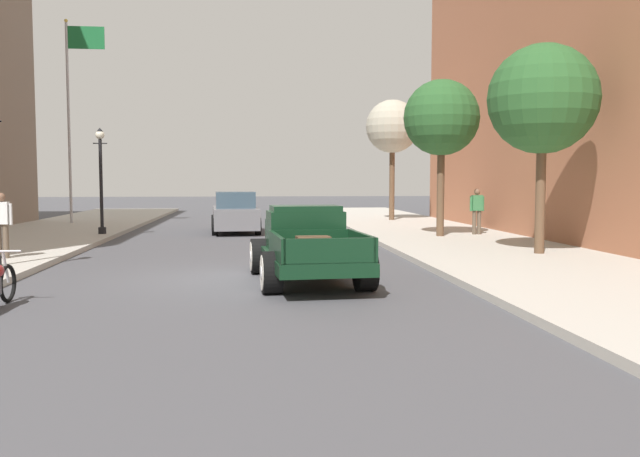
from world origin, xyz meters
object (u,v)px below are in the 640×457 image
object	(u,v)px
car_background_grey	(235,214)
street_tree_nearest	(543,100)
pedestrian_sidewalk_right	(477,209)
hotrod_truck_dark_green	(306,245)
street_tree_second	(442,118)
street_lamp_far	(101,173)
flagpole	(73,99)
street_tree_third	(392,127)
pedestrian_sidewalk_left	(2,221)

from	to	relation	value
car_background_grey	street_tree_nearest	world-z (taller)	street_tree_nearest
pedestrian_sidewalk_right	street_tree_nearest	xyz separation A→B (m)	(-0.44, -6.17, 3.15)
hotrod_truck_dark_green	pedestrian_sidewalk_right	world-z (taller)	pedestrian_sidewalk_right
street_tree_nearest	street_tree_second	xyz separation A→B (m)	(-1.08, 5.62, 0.01)
street_lamp_far	street_tree_nearest	distance (m)	15.39
street_lamp_far	car_background_grey	bearing A→B (deg)	22.07
flagpole	street_tree_nearest	bearing A→B (deg)	-42.39
car_background_grey	street_tree_second	world-z (taller)	street_tree_second
hotrod_truck_dark_green	street_tree_nearest	world-z (taller)	street_tree_nearest
hotrod_truck_dark_green	street_lamp_far	size ratio (longest dim) A/B	1.31
flagpole	car_background_grey	bearing A→B (deg)	-31.41
pedestrian_sidewalk_right	street_tree_third	distance (m)	9.61
pedestrian_sidewalk_right	street_lamp_far	xyz separation A→B (m)	(-13.54, 1.69, 1.30)
pedestrian_sidewalk_right	street_tree_third	world-z (taller)	street_tree_third
street_lamp_far	street_tree_second	xyz separation A→B (m)	(12.03, -2.24, 1.86)
hotrod_truck_dark_green	street_tree_nearest	distance (m)	8.04
car_background_grey	street_tree_second	size ratio (longest dim) A/B	0.81
hotrod_truck_dark_green	street_tree_third	world-z (taller)	street_tree_third
car_background_grey	flagpole	bearing A→B (deg)	148.59
hotrod_truck_dark_green	flagpole	size ratio (longest dim) A/B	0.55
pedestrian_sidewalk_right	car_background_grey	bearing A→B (deg)	157.48
hotrod_truck_dark_green	street_lamp_far	distance (m)	12.84
car_background_grey	pedestrian_sidewalk_left	bearing A→B (deg)	-120.78
pedestrian_sidewalk_right	street_tree_second	bearing A→B (deg)	-160.19
street_lamp_far	street_tree_second	bearing A→B (deg)	-10.54
street_tree_third	pedestrian_sidewalk_left	bearing A→B (deg)	-131.99
street_tree_second	street_tree_third	distance (m)	9.39
street_tree_nearest	street_tree_second	size ratio (longest dim) A/B	1.02
car_background_grey	pedestrian_sidewalk_right	bearing A→B (deg)	-22.52
street_tree_second	street_tree_third	bearing A→B (deg)	88.11
pedestrian_sidewalk_left	street_lamp_far	xyz separation A→B (m)	(0.83, 7.49, 1.30)
pedestrian_sidewalk_right	street_tree_nearest	bearing A→B (deg)	-94.04
pedestrian_sidewalk_left	pedestrian_sidewalk_right	xyz separation A→B (m)	(14.37, 5.80, 0.00)
car_background_grey	street_tree_third	bearing A→B (deg)	34.54
street_tree_nearest	pedestrian_sidewalk_left	bearing A→B (deg)	178.49
pedestrian_sidewalk_left	street_tree_second	bearing A→B (deg)	22.23
pedestrian_sidewalk_left	hotrod_truck_dark_green	bearing A→B (deg)	-24.97
hotrod_truck_dark_green	pedestrian_sidewalk_left	distance (m)	8.14
pedestrian_sidewalk_left	street_tree_third	world-z (taller)	street_tree_third
car_background_grey	street_tree_second	xyz separation A→B (m)	(7.24, -4.18, 3.48)
pedestrian_sidewalk_left	street_tree_nearest	size ratio (longest dim) A/B	0.30
flagpole	street_tree_third	xyz separation A→B (m)	(14.85, 0.74, -1.09)
street_tree_second	pedestrian_sidewalk_left	bearing A→B (deg)	-157.77
car_background_grey	street_tree_third	distance (m)	9.96
hotrod_truck_dark_green	car_background_grey	distance (m)	12.99
hotrod_truck_dark_green	street_tree_nearest	size ratio (longest dim) A/B	0.90
street_tree_nearest	street_tree_second	world-z (taller)	street_tree_nearest
hotrod_truck_dark_green	flagpole	world-z (taller)	flagpole
car_background_grey	hotrod_truck_dark_green	bearing A→B (deg)	-82.22
street_tree_second	flagpole	bearing A→B (deg)	149.29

